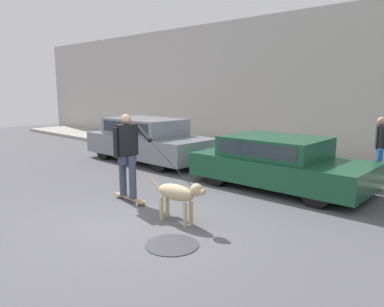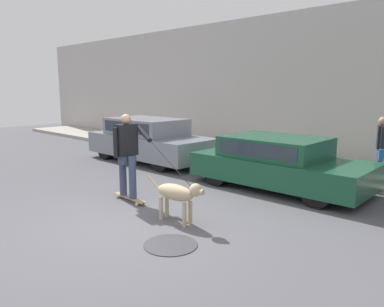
# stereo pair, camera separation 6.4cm
# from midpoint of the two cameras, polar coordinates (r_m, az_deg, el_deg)

# --- Properties ---
(ground_plane) EXTENTS (36.00, 36.00, 0.00)m
(ground_plane) POSITION_cam_midpoint_polar(r_m,az_deg,el_deg) (6.53, -9.75, -10.61)
(ground_plane) COLOR #545459
(back_wall) EXTENTS (32.00, 0.30, 4.57)m
(back_wall) POSITION_cam_midpoint_polar(r_m,az_deg,el_deg) (11.85, 19.06, 9.47)
(back_wall) COLOR #B2ADA8
(back_wall) RESTS_ON ground_plane
(sidewalk_curb) EXTENTS (30.00, 2.14, 0.13)m
(sidewalk_curb) POSITION_cam_midpoint_polar(r_m,az_deg,el_deg) (10.96, 15.71, -2.05)
(sidewalk_curb) COLOR #A39E93
(sidewalk_curb) RESTS_ON ground_plane
(parked_car_0) EXTENTS (4.27, 1.77, 1.34)m
(parked_car_0) POSITION_cam_midpoint_polar(r_m,az_deg,el_deg) (11.75, -6.90, 2.01)
(parked_car_0) COLOR black
(parked_car_0) RESTS_ON ground_plane
(parked_car_1) EXTENTS (4.01, 1.91, 1.18)m
(parked_car_1) POSITION_cam_midpoint_polar(r_m,az_deg,el_deg) (8.77, 12.85, -1.41)
(parked_car_1) COLOR black
(parked_car_1) RESTS_ON ground_plane
(dog) EXTENTS (1.29, 0.32, 0.76)m
(dog) POSITION_cam_midpoint_polar(r_m,az_deg,el_deg) (6.37, -2.37, -6.16)
(dog) COLOR tan
(dog) RESTS_ON ground_plane
(skateboarder) EXTENTS (2.50, 0.60, 1.77)m
(skateboarder) POSITION_cam_midpoint_polar(r_m,az_deg,el_deg) (7.59, -10.08, 0.16)
(skateboarder) COLOR beige
(skateboarder) RESTS_ON ground_plane
(pedestrian_with_bag) EXTENTS (0.34, 0.62, 1.48)m
(pedestrian_with_bag) POSITION_cam_midpoint_polar(r_m,az_deg,el_deg) (9.79, 26.54, 1.13)
(pedestrian_with_bag) COLOR #3D4760
(pedestrian_with_bag) RESTS_ON sidewalk_curb
(manhole_cover) EXTENTS (0.80, 0.80, 0.01)m
(manhole_cover) POSITION_cam_midpoint_polar(r_m,az_deg,el_deg) (5.67, -3.41, -13.72)
(manhole_cover) COLOR #38383D
(manhole_cover) RESTS_ON ground_plane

